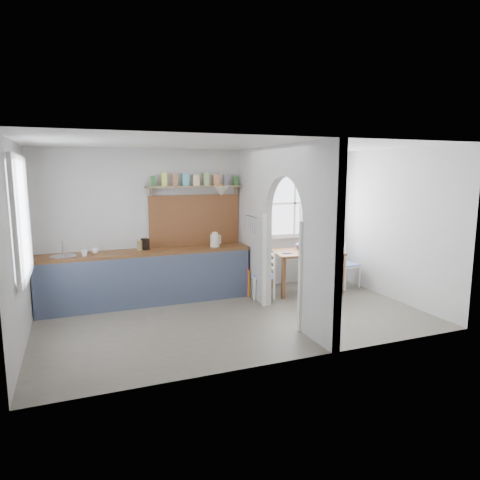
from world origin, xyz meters
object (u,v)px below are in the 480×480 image
object	(u,v)px
dining_table	(306,271)
vase	(300,244)
chair_right	(346,264)
chair_left	(262,274)
kettle	(215,239)

from	to	relation	value
dining_table	vase	size ratio (longest dim) A/B	6.77
dining_table	chair_right	world-z (taller)	chair_right
chair_left	dining_table	bearing A→B (deg)	107.43
dining_table	vase	xyz separation A→B (m)	(-0.01, 0.21, 0.47)
chair_left	kettle	distance (m)	1.04
chair_right	dining_table	bearing A→B (deg)	80.35
chair_right	kettle	bearing A→B (deg)	73.71
dining_table	vase	bearing A→B (deg)	100.81
kettle	vase	distance (m)	1.66
dining_table	chair_left	distance (m)	0.92
chair_left	chair_right	world-z (taller)	chair_right
dining_table	vase	distance (m)	0.52
dining_table	chair_left	bearing A→B (deg)	-167.39
chair_left	chair_right	size ratio (longest dim) A/B	0.94
vase	chair_right	bearing A→B (deg)	-14.56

